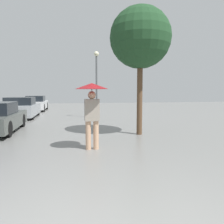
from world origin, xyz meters
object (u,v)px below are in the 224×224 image
object	(u,v)px
tree	(140,38)
street_lamp	(97,75)
pedestrian	(92,100)
parked_car_third	(21,108)
parked_car_farthest	(36,104)

from	to	relation	value
tree	street_lamp	xyz separation A→B (m)	(-0.95, 5.63, -0.94)
tree	street_lamp	distance (m)	5.79
pedestrian	tree	world-z (taller)	tree
pedestrian	street_lamp	distance (m)	7.65
pedestrian	tree	xyz separation A→B (m)	(2.01, 1.84, 2.20)
parked_car_third	street_lamp	world-z (taller)	street_lamp
parked_car_third	tree	distance (m)	9.28
parked_car_third	tree	xyz separation A→B (m)	(5.65, -6.71, 3.02)
pedestrian	tree	size ratio (longest dim) A/B	0.39
parked_car_farthest	street_lamp	bearing A→B (deg)	-54.41
pedestrian	street_lamp	xyz separation A→B (m)	(1.06, 7.47, 1.27)
parked_car_farthest	parked_car_third	bearing A→B (deg)	-91.90
parked_car_third	tree	size ratio (longest dim) A/B	0.83
tree	parked_car_farthest	bearing A→B (deg)	114.60
parked_car_third	parked_car_farthest	world-z (taller)	parked_car_third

